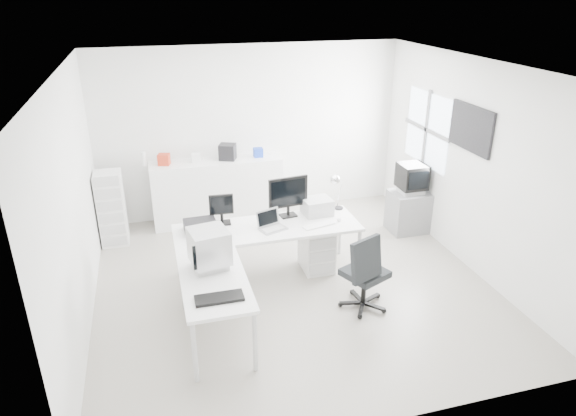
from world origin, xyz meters
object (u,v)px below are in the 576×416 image
object	(u,v)px
lcd_monitor_small	(222,210)
crt_tv	(412,179)
laser_printer	(317,206)
laptop	(273,222)
crt_monitor	(209,247)
inkjet_printer	(200,226)
filing_cabinet	(112,208)
main_desk	(268,252)
side_desk	(216,308)
sideboard	(217,191)
lcd_monitor_large	(288,197)
tv_cabinet	(408,211)
drawer_pedestal	(317,249)
office_chair	(365,270)

from	to	relation	value
lcd_monitor_small	crt_tv	bearing A→B (deg)	13.81
laser_printer	crt_tv	bearing A→B (deg)	13.97
laptop	crt_monitor	bearing A→B (deg)	-159.87
inkjet_printer	filing_cabinet	world-z (taller)	filing_cabinet
filing_cabinet	main_desk	bearing A→B (deg)	-39.06
main_desk	filing_cabinet	distance (m)	2.60
lcd_monitor_small	inkjet_printer	bearing A→B (deg)	-149.93
side_desk	laser_printer	world-z (taller)	laser_printer
main_desk	crt_tv	size ratio (longest dim) A/B	4.80
inkjet_printer	laser_printer	xyz separation A→B (m)	(1.60, 0.12, 0.04)
main_desk	crt_monitor	size ratio (longest dim) A/B	4.71
lcd_monitor_small	sideboard	xyz separation A→B (m)	(0.18, 1.75, -0.42)
crt_monitor	laptop	bearing A→B (deg)	29.77
side_desk	inkjet_printer	distance (m)	1.28
main_desk	sideboard	xyz separation A→B (m)	(-0.37, 2.00, 0.15)
sideboard	lcd_monitor_large	bearing A→B (deg)	-67.58
inkjet_printer	tv_cabinet	bearing A→B (deg)	9.68
inkjet_printer	laser_printer	bearing A→B (deg)	2.08
drawer_pedestal	filing_cabinet	bearing A→B (deg)	149.72
side_desk	drawer_pedestal	bearing A→B (deg)	36.57
lcd_monitor_large	laser_printer	distance (m)	0.44
lcd_monitor_small	crt_monitor	distance (m)	1.14
tv_cabinet	crt_tv	bearing A→B (deg)	0.00
drawer_pedestal	lcd_monitor_small	bearing A→B (deg)	170.91
lcd_monitor_large	tv_cabinet	xyz separation A→B (m)	(2.14, 0.55, -0.71)
inkjet_printer	lcd_monitor_large	xyz separation A→B (m)	(1.20, 0.15, 0.21)
office_chair	sideboard	bearing A→B (deg)	90.05
crt_monitor	sideboard	world-z (taller)	crt_monitor
main_desk	sideboard	bearing A→B (deg)	100.54
inkjet_printer	drawer_pedestal	bearing A→B (deg)	-4.05
main_desk	office_chair	size ratio (longest dim) A/B	2.32
lcd_monitor_large	crt_monitor	size ratio (longest dim) A/B	1.12
drawer_pedestal	lcd_monitor_large	distance (m)	0.84
drawer_pedestal	office_chair	world-z (taller)	office_chair
inkjet_printer	crt_tv	size ratio (longest dim) A/B	0.80
office_chair	crt_tv	size ratio (longest dim) A/B	2.07
laptop	lcd_monitor_large	bearing A→B (deg)	29.72
inkjet_printer	sideboard	xyz separation A→B (m)	(0.48, 1.90, -0.30)
main_desk	filing_cabinet	size ratio (longest dim) A/B	2.16
inkjet_printer	side_desk	bearing A→B (deg)	-92.21
laptop	sideboard	bearing A→B (deg)	81.69
laser_printer	tv_cabinet	xyz separation A→B (m)	(1.74, 0.58, -0.53)
drawer_pedestal	office_chair	distance (m)	1.09
laptop	laser_printer	xyz separation A→B (m)	(0.70, 0.32, 0.01)
drawer_pedestal	sideboard	size ratio (longest dim) A/B	0.29
drawer_pedestal	laptop	distance (m)	0.87
main_desk	lcd_monitor_small	world-z (taller)	lcd_monitor_small
main_desk	side_desk	xyz separation A→B (m)	(-0.85, -1.10, 0.00)
crt_tv	filing_cabinet	bearing A→B (deg)	169.53
lcd_monitor_large	tv_cabinet	world-z (taller)	lcd_monitor_large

